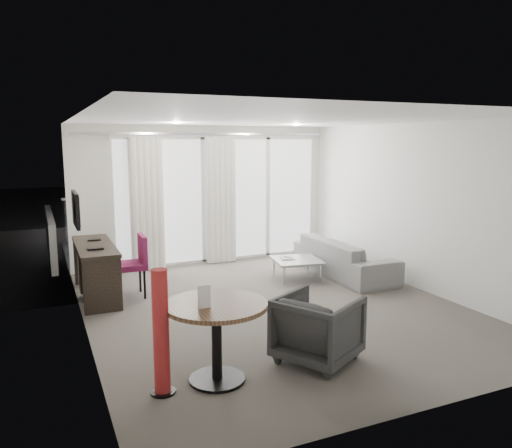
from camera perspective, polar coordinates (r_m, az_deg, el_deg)
name	(u,v)px	position (r m, az deg, el deg)	size (l,w,h in m)	color
floor	(273,307)	(7.14, 1.97, -9.48)	(5.00, 6.00, 0.00)	#534E47
ceiling	(274,119)	(6.76, 2.10, 11.87)	(5.00, 6.00, 0.00)	white
wall_left	(81,229)	(6.17, -19.34, -0.54)	(0.00, 6.00, 2.60)	silver
wall_right	(417,207)	(8.22, 17.93, 1.90)	(0.00, 6.00, 2.60)	silver
wall_front	(432,265)	(4.38, 19.48, -4.48)	(5.00, 0.00, 2.60)	silver
window_panel	(220,199)	(9.69, -4.09, 2.82)	(4.00, 0.02, 2.38)	white
window_frame	(221,200)	(9.67, -4.06, 2.81)	(4.10, 0.06, 2.44)	white
curtain_left	(147,204)	(9.14, -12.32, 2.23)	(0.60, 0.20, 2.38)	silver
curtain_right	(221,200)	(9.52, -4.03, 2.70)	(0.60, 0.20, 2.38)	silver
curtain_track	(207,134)	(9.37, -5.58, 10.23)	(4.80, 0.04, 0.04)	#B2B2B7
downlight_a	(177,123)	(7.95, -9.06, 11.32)	(0.12, 0.12, 0.02)	#FFE0B2
downlight_b	(296,125)	(8.73, 4.65, 11.23)	(0.12, 0.12, 0.02)	#FFE0B2
desk	(96,271)	(7.87, -17.82, -5.11)	(0.53, 1.70, 0.80)	black
tv	(76,209)	(7.60, -19.92, 1.59)	(0.05, 0.80, 0.50)	black
desk_chair	(129,266)	(7.70, -14.33, -4.72)	(0.51, 0.48, 0.93)	maroon
round_table	(217,342)	(4.96, -4.51, -13.31)	(0.99, 0.99, 0.79)	#4F3520
menu_card	(204,316)	(4.71, -5.92, -10.36)	(0.12, 0.02, 0.22)	white
red_lamp	(161,332)	(4.73, -10.81, -12.07)	(0.24, 0.24, 1.18)	maroon
tub_armchair	(318,328)	(5.43, 7.09, -11.74)	(0.77, 0.79, 0.72)	#2F2F2F
coffee_table	(297,269)	(8.51, 4.68, -5.16)	(0.76, 0.76, 0.34)	gray
remote	(288,257)	(8.53, 3.67, -3.82)	(0.06, 0.18, 0.02)	black
magazine	(287,257)	(8.52, 3.58, -3.83)	(0.22, 0.28, 0.02)	gray
sofa	(344,257)	(8.85, 10.03, -3.75)	(2.17, 0.85, 0.63)	slate
terrace_slab	(198,248)	(11.31, -6.62, -2.74)	(5.60, 3.00, 0.12)	#4D4D50
rattan_chair_a	(234,225)	(11.64, -2.58, -0.11)	(0.52, 0.52, 0.77)	#46311F
rattan_chair_b	(266,220)	(12.11, 1.11, 0.42)	(0.57, 0.57, 0.83)	#46311F
rattan_table	(238,229)	(11.73, -2.12, -0.57)	(0.55, 0.55, 0.55)	#46311F
balustrade	(180,215)	(12.59, -8.63, 1.05)	(5.50, 0.06, 1.05)	#B2B2B7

